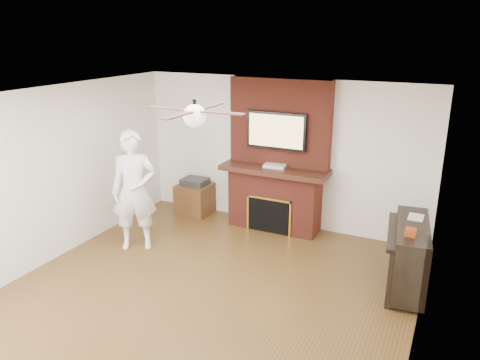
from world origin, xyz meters
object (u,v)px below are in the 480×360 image
at_px(fireplace, 276,171).
at_px(person, 134,191).
at_px(side_table, 195,197).
at_px(piano, 409,254).

distance_m(fireplace, person, 2.33).
relative_size(side_table, piano, 0.48).
bearing_deg(piano, side_table, 157.81).
relative_size(person, side_table, 2.77).
height_order(fireplace, side_table, fireplace).
bearing_deg(fireplace, piano, -25.78).
distance_m(person, side_table, 1.71).
distance_m(fireplace, piano, 2.59).
bearing_deg(side_table, person, -93.01).
bearing_deg(fireplace, person, -134.56).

